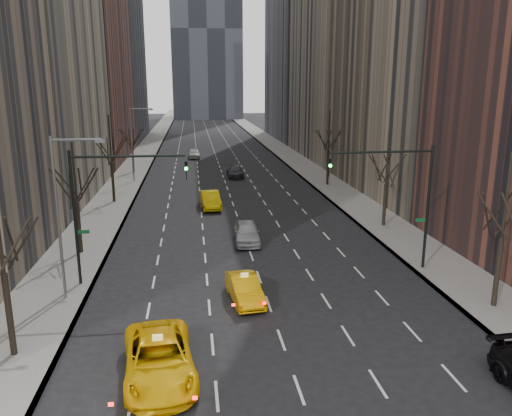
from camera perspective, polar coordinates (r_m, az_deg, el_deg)
name	(u,v)px	position (r m, az deg, el deg)	size (l,w,h in m)	color
ground	(299,390)	(21.06, 4.93, -19.97)	(400.00, 400.00, 0.00)	black
sidewalk_left	(144,155)	(88.24, -12.70, 5.96)	(4.50, 320.00, 0.15)	slate
sidewalk_right	(284,152)	(89.31, 3.23, 6.37)	(4.50, 320.00, 0.15)	slate
bld_left_far	(71,15)	(85.53, -20.36, 19.97)	(14.00, 28.00, 44.00)	brown
bld_right_deep	(307,2)	(116.20, 5.89, 22.37)	(14.00, 30.00, 58.00)	#5C5D61
tree_lw_a	(4,275)	(23.90, -26.83, -6.83)	(3.36, 3.50, 8.28)	black
tree_lw_b	(77,203)	(36.87, -19.78, 0.52)	(3.36, 3.50, 7.82)	black
tree_lw_c	(112,164)	(52.27, -16.17, 4.88)	(3.36, 3.50, 8.74)	black
tree_lw_d	(132,147)	(70.02, -13.96, 6.79)	(3.36, 3.50, 7.36)	black
tree_rw_a	(502,239)	(29.08, 26.25, -3.23)	(3.36, 3.50, 8.28)	black
tree_rw_b	(386,184)	(42.92, 14.62, 2.69)	(3.36, 3.50, 7.82)	black
tree_rw_c	(328,152)	(59.73, 8.28, 6.35)	(3.36, 3.50, 8.74)	black
traffic_mast_left	(103,196)	(30.18, -17.06, 1.35)	(6.69, 0.39, 8.00)	black
traffic_mast_right	(404,188)	(32.44, 16.52, 2.23)	(6.69, 0.39, 8.00)	black
streetlight_near	(63,202)	(28.60, -21.14, 0.62)	(2.83, 0.22, 9.00)	slate
streetlight_far	(134,137)	(62.75, -13.72, 7.91)	(2.83, 0.22, 9.00)	slate
taxi_suv	(159,359)	(21.65, -11.01, -16.55)	(2.78, 6.03, 1.68)	#FBBD05
taxi_sedan	(245,289)	(28.06, -1.31, -9.22)	(1.50, 4.30, 1.42)	#D79404
silver_sedan_ahead	(247,232)	(38.04, -1.04, -2.79)	(1.91, 4.74, 1.61)	#A8AAB1
far_taxi	(210,200)	(48.89, -5.26, 0.94)	(1.74, 4.98, 1.64)	#DBB904
far_suv_grey	(235,172)	(65.33, -2.42, 4.19)	(2.05, 5.04, 1.46)	#2A2A2E
far_car_white	(194,153)	(83.00, -7.07, 6.21)	(1.85, 4.59, 1.56)	silver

